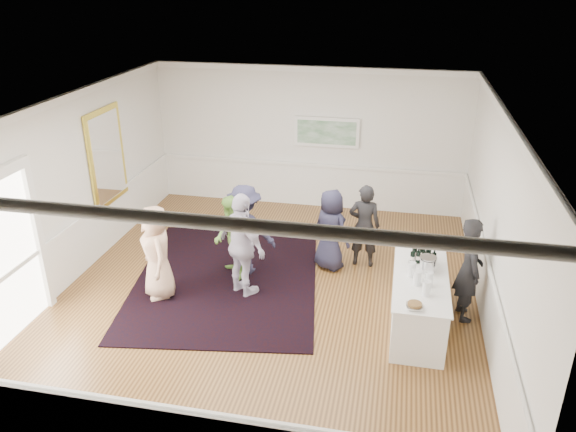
% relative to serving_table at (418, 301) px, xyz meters
% --- Properties ---
extents(floor, '(8.00, 8.00, 0.00)m').
position_rel_serving_table_xyz_m(floor, '(-2.47, 0.46, -0.43)').
color(floor, brown).
rests_on(floor, ground).
extents(ceiling, '(7.00, 8.00, 0.02)m').
position_rel_serving_table_xyz_m(ceiling, '(-2.47, 0.46, 2.77)').
color(ceiling, white).
rests_on(ceiling, wall_back).
extents(wall_left, '(0.02, 8.00, 3.20)m').
position_rel_serving_table_xyz_m(wall_left, '(-5.97, 0.46, 1.17)').
color(wall_left, white).
rests_on(wall_left, floor).
extents(wall_right, '(0.02, 8.00, 3.20)m').
position_rel_serving_table_xyz_m(wall_right, '(1.03, 0.46, 1.17)').
color(wall_right, white).
rests_on(wall_right, floor).
extents(wall_back, '(7.00, 0.02, 3.20)m').
position_rel_serving_table_xyz_m(wall_back, '(-2.47, 4.46, 1.17)').
color(wall_back, white).
rests_on(wall_back, floor).
extents(wall_front, '(7.00, 0.02, 3.20)m').
position_rel_serving_table_xyz_m(wall_front, '(-2.47, -3.54, 1.17)').
color(wall_front, white).
rests_on(wall_front, floor).
extents(wainscoting, '(7.00, 8.00, 1.00)m').
position_rel_serving_table_xyz_m(wainscoting, '(-2.47, 0.46, 0.07)').
color(wainscoting, white).
rests_on(wainscoting, floor).
extents(mirror, '(0.05, 1.25, 1.85)m').
position_rel_serving_table_xyz_m(mirror, '(-5.93, 1.76, 1.37)').
color(mirror, gold).
rests_on(mirror, wall_left).
extents(doorway, '(0.10, 1.78, 2.56)m').
position_rel_serving_table_xyz_m(doorway, '(-5.92, -1.44, 0.98)').
color(doorway, white).
rests_on(doorway, wall_left).
extents(landscape_painting, '(1.44, 0.06, 0.66)m').
position_rel_serving_table_xyz_m(landscape_painting, '(-2.07, 4.40, 1.35)').
color(landscape_painting, white).
rests_on(landscape_painting, wall_back).
extents(area_rug, '(3.74, 4.57, 0.02)m').
position_rel_serving_table_xyz_m(area_rug, '(-3.31, 0.75, -0.42)').
color(area_rug, black).
rests_on(area_rug, floor).
extents(serving_table, '(0.81, 2.13, 0.86)m').
position_rel_serving_table_xyz_m(serving_table, '(0.00, 0.00, 0.00)').
color(serving_table, white).
rests_on(serving_table, floor).
extents(bartender, '(0.51, 0.68, 1.69)m').
position_rel_serving_table_xyz_m(bartender, '(0.73, 0.40, 0.41)').
color(bartender, black).
rests_on(bartender, floor).
extents(guest_tan, '(0.88, 0.94, 1.62)m').
position_rel_serving_table_xyz_m(guest_tan, '(-4.25, 0.02, 0.38)').
color(guest_tan, tan).
rests_on(guest_tan, floor).
extents(guest_green, '(0.88, 0.94, 1.54)m').
position_rel_serving_table_xyz_m(guest_green, '(-3.21, 0.83, 0.34)').
color(guest_green, '#6FA441').
rests_on(guest_green, floor).
extents(guest_lilac, '(1.12, 0.98, 1.81)m').
position_rel_serving_table_xyz_m(guest_lilac, '(-2.88, 0.36, 0.47)').
color(guest_lilac, silver).
rests_on(guest_lilac, floor).
extents(guest_dark_a, '(1.10, 0.66, 1.68)m').
position_rel_serving_table_xyz_m(guest_dark_a, '(-3.04, 1.09, 0.40)').
color(guest_dark_a, '#232239').
rests_on(guest_dark_a, floor).
extents(guest_dark_b, '(0.58, 0.39, 1.58)m').
position_rel_serving_table_xyz_m(guest_dark_b, '(-0.99, 1.80, 0.36)').
color(guest_dark_b, black).
rests_on(guest_dark_b, floor).
extents(guest_navy, '(0.89, 0.81, 1.52)m').
position_rel_serving_table_xyz_m(guest_navy, '(-1.57, 1.57, 0.33)').
color(guest_navy, '#232239').
rests_on(guest_navy, floor).
extents(wine_bottles, '(0.40, 0.26, 0.31)m').
position_rel_serving_table_xyz_m(wine_bottles, '(0.02, 0.46, 0.58)').
color(wine_bottles, black).
rests_on(wine_bottles, serving_table).
extents(juice_pitchers, '(0.36, 0.63, 0.24)m').
position_rel_serving_table_xyz_m(juice_pitchers, '(-0.01, -0.27, 0.55)').
color(juice_pitchers, '#79AD3D').
rests_on(juice_pitchers, serving_table).
extents(ice_bucket, '(0.26, 0.26, 0.24)m').
position_rel_serving_table_xyz_m(ice_bucket, '(0.09, 0.17, 0.54)').
color(ice_bucket, silver).
rests_on(ice_bucket, serving_table).
extents(nut_bowl, '(0.25, 0.25, 0.08)m').
position_rel_serving_table_xyz_m(nut_bowl, '(-0.10, -0.90, 0.46)').
color(nut_bowl, white).
rests_on(nut_bowl, serving_table).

